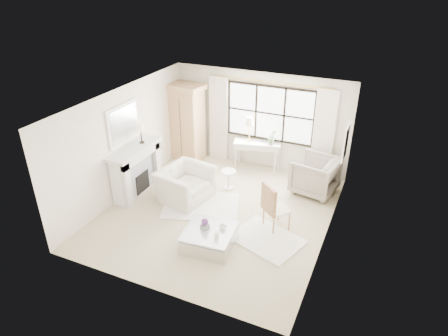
{
  "coord_description": "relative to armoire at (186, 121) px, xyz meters",
  "views": [
    {
      "loc": [
        3.33,
        -7.14,
        5.29
      ],
      "look_at": [
        0.06,
        0.2,
        1.09
      ],
      "focal_mm": 32.0,
      "sensor_mm": 36.0,
      "label": 1
    }
  ],
  "objects": [
    {
      "name": "floor",
      "position": [
        2.1,
        -2.32,
        -1.14
      ],
      "size": [
        5.5,
        5.5,
        0.0
      ],
      "primitive_type": "plane",
      "color": "#C3B491",
      "rests_on": "ground"
    },
    {
      "name": "ceiling",
      "position": [
        2.1,
        -2.32,
        1.56
      ],
      "size": [
        5.5,
        5.5,
        0.0
      ],
      "primitive_type": "plane",
      "rotation": [
        3.14,
        0.0,
        0.0
      ],
      "color": "white",
      "rests_on": "ground"
    },
    {
      "name": "wall_back",
      "position": [
        2.1,
        0.43,
        0.21
      ],
      "size": [
        5.0,
        0.0,
        5.0
      ],
      "primitive_type": "plane",
      "rotation": [
        1.57,
        0.0,
        0.0
      ],
      "color": "silver",
      "rests_on": "ground"
    },
    {
      "name": "wall_front",
      "position": [
        2.1,
        -5.07,
        0.21
      ],
      "size": [
        5.0,
        0.0,
        5.0
      ],
      "primitive_type": "plane",
      "rotation": [
        -1.57,
        0.0,
        0.0
      ],
      "color": "white",
      "rests_on": "ground"
    },
    {
      "name": "wall_left",
      "position": [
        -0.4,
        -2.32,
        0.21
      ],
      "size": [
        0.0,
        5.5,
        5.5
      ],
      "primitive_type": "plane",
      "rotation": [
        1.57,
        0.0,
        1.57
      ],
      "color": "white",
      "rests_on": "ground"
    },
    {
      "name": "wall_right",
      "position": [
        4.6,
        -2.32,
        0.21
      ],
      "size": [
        0.0,
        5.5,
        5.5
      ],
      "primitive_type": "plane",
      "rotation": [
        1.57,
        0.0,
        -1.57
      ],
      "color": "silver",
      "rests_on": "ground"
    },
    {
      "name": "window_pane",
      "position": [
        2.4,
        0.41,
        0.46
      ],
      "size": [
        2.4,
        0.02,
        1.5
      ],
      "primitive_type": "cube",
      "color": "white",
      "rests_on": "wall_back"
    },
    {
      "name": "window_frame",
      "position": [
        2.4,
        0.4,
        0.46
      ],
      "size": [
        2.5,
        0.04,
        1.5
      ],
      "primitive_type": null,
      "color": "black",
      "rests_on": "wall_back"
    },
    {
      "name": "curtain_rod",
      "position": [
        2.4,
        0.35,
        1.33
      ],
      "size": [
        3.3,
        0.04,
        0.04
      ],
      "primitive_type": "cylinder",
      "rotation": [
        0.0,
        1.57,
        0.0
      ],
      "color": "gold",
      "rests_on": "wall_back"
    },
    {
      "name": "curtain_left",
      "position": [
        0.9,
        0.33,
        0.1
      ],
      "size": [
        0.55,
        0.1,
        2.47
      ],
      "primitive_type": "cube",
      "color": "beige",
      "rests_on": "ground"
    },
    {
      "name": "curtain_right",
      "position": [
        3.9,
        0.33,
        0.1
      ],
      "size": [
        0.55,
        0.1,
        2.47
      ],
      "primitive_type": "cube",
      "color": "white",
      "rests_on": "ground"
    },
    {
      "name": "fireplace",
      "position": [
        -0.17,
        -2.32,
        -0.49
      ],
      "size": [
        0.58,
        1.66,
        1.26
      ],
      "color": "silver",
      "rests_on": "ground"
    },
    {
      "name": "mirror_frame",
      "position": [
        -0.37,
        -2.32,
        0.7
      ],
      "size": [
        0.05,
        1.15,
        0.95
      ],
      "primitive_type": "cube",
      "color": "white",
      "rests_on": "wall_left"
    },
    {
      "name": "mirror_glass",
      "position": [
        -0.34,
        -2.32,
        0.7
      ],
      "size": [
        0.02,
        1.0,
        0.8
      ],
      "primitive_type": "cube",
      "color": "silver",
      "rests_on": "wall_left"
    },
    {
      "name": "art_frame",
      "position": [
        4.57,
        -0.62,
        0.41
      ],
      "size": [
        0.04,
        0.62,
        0.82
      ],
      "primitive_type": "cube",
      "color": "white",
      "rests_on": "wall_right"
    },
    {
      "name": "art_canvas",
      "position": [
        4.55,
        -0.62,
        0.41
      ],
      "size": [
        0.01,
        0.52,
        0.72
      ],
      "primitive_type": "cube",
      "color": "#B8AB8F",
      "rests_on": "wall_right"
    },
    {
      "name": "mantel_lamp",
      "position": [
        -0.11,
        -2.02,
        0.51
      ],
      "size": [
        0.22,
        0.22,
        0.51
      ],
      "color": "black",
      "rests_on": "fireplace"
    },
    {
      "name": "armoire",
      "position": [
        0.0,
        0.0,
        0.0
      ],
      "size": [
        1.2,
        0.83,
        2.24
      ],
      "rotation": [
        0.0,
        0.0,
        -0.12
      ],
      "color": "tan",
      "rests_on": "floor"
    },
    {
      "name": "console_table",
      "position": [
        2.16,
        0.19,
        -0.74
      ],
      "size": [
        1.37,
        0.76,
        0.8
      ],
      "rotation": [
        0.0,
        0.0,
        0.25
      ],
      "color": "silver",
      "rests_on": "floor"
    },
    {
      "name": "console_lamp",
      "position": [
        1.9,
        0.19,
        0.22
      ],
      "size": [
        0.28,
        0.28,
        0.69
      ],
      "color": "#C09142",
      "rests_on": "console_table"
    },
    {
      "name": "orchid_plant",
      "position": [
        2.57,
        0.21,
        -0.12
      ],
      "size": [
        0.31,
        0.29,
        0.44
      ],
      "primitive_type": "imported",
      "rotation": [
        0.0,
        0.0,
        0.51
      ],
      "color": "#56704A",
      "rests_on": "console_table"
    },
    {
      "name": "side_table",
      "position": [
        1.88,
        -1.21,
        -0.81
      ],
      "size": [
        0.4,
        0.4,
        0.51
      ],
      "color": "silver",
      "rests_on": "floor"
    },
    {
      "name": "rug_left",
      "position": [
        1.63,
        -2.26,
        -1.12
      ],
      "size": [
        2.11,
        1.79,
        0.03
      ],
      "primitive_type": "cube",
      "rotation": [
        0.0,
        0.0,
        0.34
      ],
      "color": "white",
      "rests_on": "floor"
    },
    {
      "name": "rug_right",
      "position": [
        3.48,
        -2.85,
        -1.13
      ],
      "size": [
        1.71,
        1.49,
        0.03
      ],
      "primitive_type": "cube",
      "rotation": [
        0.0,
        0.0,
        -0.33
      ],
      "color": "white",
      "rests_on": "floor"
    },
    {
      "name": "club_armchair",
      "position": [
        1.11,
        -2.1,
        -0.74
      ],
      "size": [
        1.29,
        1.42,
        0.81
      ],
      "primitive_type": "imported",
      "rotation": [
        0.0,
        0.0,
        1.39
      ],
      "color": "silver",
      "rests_on": "floor"
    },
    {
      "name": "wingback_chair",
      "position": [
        3.94,
        -0.48,
        -0.67
      ],
      "size": [
        1.21,
        1.19,
        0.95
      ],
      "primitive_type": "imported",
      "rotation": [
        0.0,
        0.0,
        -1.76
      ],
      "color": "gray",
      "rests_on": "floor"
    },
    {
      "name": "french_chair",
      "position": [
        3.51,
        -2.37,
        -0.83
      ],
      "size": [
        0.68,
        0.68,
        1.08
      ],
      "rotation": [
        0.0,
        0.0,
        2.44
      ],
      "color": "#AF7949",
      "rests_on": "floor"
    },
    {
      "name": "coffee_table",
      "position": [
        2.46,
        -3.52,
        -0.96
      ],
      "size": [
        1.09,
        1.09,
        0.38
      ],
      "rotation": [
        0.0,
        0.0,
        0.09
      ],
      "color": "silver",
      "rests_on": "floor"
    },
    {
      "name": "planter_box",
      "position": [
        2.35,
        -3.51,
        -0.71
      ],
      "size": [
        0.19,
        0.19,
        0.11
      ],
      "primitive_type": "cube",
      "rotation": [
        0.0,
        0.0,
        -0.38
      ],
      "color": "slate",
      "rests_on": "coffee_table"
    },
    {
      "name": "planter_flowers",
      "position": [
        2.35,
        -3.51,
        -0.58
      ],
      "size": [
        0.14,
        0.14,
        0.14
      ],
      "primitive_type": "sphere",
      "color": "#5A2C6F",
      "rests_on": "planter_box"
    },
    {
      "name": "pillar_candle",
      "position": [
        2.7,
        -3.68,
        -0.7
      ],
      "size": [
        0.09,
        0.09,
        0.12
      ],
      "primitive_type": "cylinder",
      "color": "beige",
      "rests_on": "coffee_table"
    },
    {
      "name": "coffee_vase",
      "position": [
        2.69,
        -3.35,
        -0.68
      ],
      "size": [
        0.17,
        0.17,
        0.15
      ],
      "primitive_type": "imported",
      "rotation": [
        0.0,
        0.0,
        -0.19
      ],
      "color": "silver",
      "rests_on": "coffee_table"
    }
  ]
}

